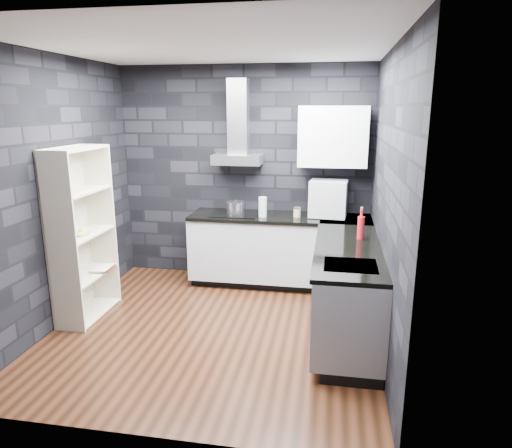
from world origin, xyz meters
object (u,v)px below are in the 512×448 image
(red_bottle, at_px, (361,228))
(bookshelf, at_px, (82,234))
(utensil_crock, at_px, (313,210))
(glass_vase, at_px, (263,207))
(appliance_garage, at_px, (328,199))
(pot, at_px, (236,208))
(fruit_bowl, at_px, (80,232))
(storage_jar, at_px, (297,213))

(red_bottle, distance_m, bookshelf, 2.86)
(utensil_crock, distance_m, bookshelf, 2.66)
(glass_vase, xyz_separation_m, utensil_crock, (0.60, 0.19, -0.06))
(utensil_crock, distance_m, appliance_garage, 0.25)
(glass_vase, xyz_separation_m, appliance_garage, (0.77, 0.12, 0.10))
(pot, relative_size, red_bottle, 0.96)
(bookshelf, bearing_deg, red_bottle, 1.32)
(fruit_bowl, bearing_deg, red_bottle, 7.44)
(utensil_crock, distance_m, fruit_bowl, 2.68)
(glass_vase, distance_m, bookshelf, 2.05)
(storage_jar, xyz_separation_m, utensil_crock, (0.19, 0.13, 0.01))
(storage_jar, height_order, utensil_crock, utensil_crock)
(storage_jar, distance_m, fruit_bowl, 2.46)
(appliance_garage, bearing_deg, glass_vase, -166.05)
(storage_jar, distance_m, red_bottle, 1.11)
(storage_jar, xyz_separation_m, bookshelf, (-2.13, -1.17, -0.05))
(glass_vase, height_order, fruit_bowl, glass_vase)
(pot, xyz_separation_m, glass_vase, (0.35, -0.06, 0.04))
(fruit_bowl, bearing_deg, bookshelf, 90.00)
(pot, height_order, appliance_garage, appliance_garage)
(utensil_crock, height_order, red_bottle, red_bottle)
(appliance_garage, xyz_separation_m, red_bottle, (0.34, -0.92, -0.11))
(utensil_crock, relative_size, bookshelf, 0.07)
(pot, relative_size, glass_vase, 0.92)
(pot, distance_m, fruit_bowl, 1.84)
(pot, height_order, bookshelf, bookshelf)
(storage_jar, height_order, bookshelf, bookshelf)
(storage_jar, bearing_deg, appliance_garage, 10.08)
(utensil_crock, xyz_separation_m, appliance_garage, (0.18, -0.07, 0.16))
(appliance_garage, xyz_separation_m, fruit_bowl, (-2.50, -1.29, -0.19))
(pot, distance_m, red_bottle, 1.70)
(fruit_bowl, bearing_deg, storage_jar, 29.82)
(pot, height_order, red_bottle, red_bottle)
(storage_jar, xyz_separation_m, fruit_bowl, (-2.13, -1.22, -0.01))
(storage_jar, relative_size, red_bottle, 0.45)
(red_bottle, bearing_deg, utensil_crock, 117.83)
(red_bottle, height_order, bookshelf, bookshelf)
(glass_vase, height_order, bookshelf, bookshelf)
(red_bottle, relative_size, fruit_bowl, 0.97)
(appliance_garage, height_order, fruit_bowl, appliance_garage)
(storage_jar, bearing_deg, glass_vase, -171.88)
(utensil_crock, bearing_deg, fruit_bowl, -149.66)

